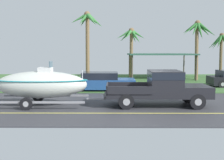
{
  "coord_description": "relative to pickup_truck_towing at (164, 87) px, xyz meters",
  "views": [
    {
      "loc": [
        -1.56,
        -13.9,
        3.0
      ],
      "look_at": [
        -1.66,
        1.28,
        1.25
      ],
      "focal_mm": 41.25,
      "sensor_mm": 36.0,
      "label": 1
    }
  ],
  "objects": [
    {
      "name": "palm_tree_far_right",
      "position": [
        -5.0,
        9.65,
        3.86
      ],
      "size": [
        3.02,
        3.3,
        6.49
      ],
      "color": "brown",
      "rests_on": "ground"
    },
    {
      "name": "palm_tree_far_left",
      "position": [
        -0.9,
        13.28,
        2.98
      ],
      "size": [
        3.15,
        3.51,
        5.37
      ],
      "color": "brown",
      "rests_on": "ground"
    },
    {
      "name": "carport_awning",
      "position": [
        2.21,
        13.46,
        1.5
      ],
      "size": [
        6.74,
        4.97,
        2.68
      ],
      "color": "#4C4238",
      "rests_on": "ground"
    },
    {
      "name": "palm_tree_mid",
      "position": [
        8.8,
        13.9,
        2.65
      ],
      "size": [
        2.83,
        2.94,
        4.87
      ],
      "color": "brown",
      "rests_on": "ground"
    },
    {
      "name": "parked_sedan_near",
      "position": [
        -3.58,
        5.33,
        -0.39
      ],
      "size": [
        4.74,
        1.93,
        1.38
      ],
      "color": "#234C89",
      "rests_on": "ground"
    },
    {
      "name": "palm_tree_near_left",
      "position": [
        5.72,
        12.34,
        3.6
      ],
      "size": [
        3.45,
        3.12,
        6.02
      ],
      "color": "brown",
      "rests_on": "ground"
    },
    {
      "name": "pickup_truck_towing",
      "position": [
        0.0,
        0.0,
        0.0
      ],
      "size": [
        5.76,
        1.99,
        1.92
      ],
      "color": "black",
      "rests_on": "ground"
    },
    {
      "name": "boat_on_trailer",
      "position": [
        -6.67,
        0.0,
        0.11
      ],
      "size": [
        6.15,
        2.33,
        2.43
      ],
      "color": "gray",
      "rests_on": "ground"
    },
    {
      "name": "ground",
      "position": [
        -1.16,
        8.48,
        -1.07
      ],
      "size": [
        36.0,
        22.0,
        0.11
      ],
      "color": "#38383D"
    }
  ]
}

